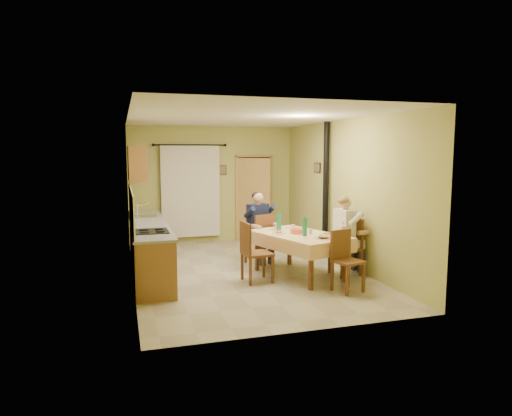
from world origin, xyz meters
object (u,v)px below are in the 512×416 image
object	(u,v)px
dining_table	(299,255)
man_far	(259,219)
man_right	(346,226)
chair_far	(259,249)
stove_flue	(325,208)
chair_near	(347,273)
chair_right	(346,259)
chair_left	(256,265)

from	to	relation	value
dining_table	man_far	xyz separation A→B (m)	(-0.42, 1.08, 0.50)
dining_table	man_right	bearing A→B (deg)	-29.23
chair_far	man_right	world-z (taller)	man_right
man_far	stove_flue	bearing A→B (deg)	-11.99
man_right	man_far	bearing A→B (deg)	38.28
stove_flue	chair_near	bearing A→B (deg)	-106.59
chair_far	chair_right	bearing A→B (deg)	-61.95
chair_far	dining_table	bearing A→B (deg)	-86.46
dining_table	man_far	world-z (taller)	man_far
man_right	chair_near	bearing A→B (deg)	147.35
chair_right	man_right	distance (m)	0.59
chair_near	man_right	size ratio (longest dim) A/B	0.69
dining_table	stove_flue	size ratio (longest dim) A/B	0.71
dining_table	stove_flue	xyz separation A→B (m)	(1.07, 1.23, 0.64)
chair_near	man_right	world-z (taller)	man_right
chair_far	chair_near	xyz separation A→B (m)	(0.81, -2.11, -0.00)
dining_table	stove_flue	distance (m)	1.76
chair_near	chair_left	bearing A→B (deg)	-52.17
dining_table	chair_near	world-z (taller)	chair_near
man_far	stove_flue	size ratio (longest dim) A/B	0.50
man_far	man_right	world-z (taller)	same
chair_left	man_right	distance (m)	1.75
chair_near	man_far	world-z (taller)	man_far
chair_right	stove_flue	xyz separation A→B (m)	(0.23, 1.38, 0.73)
chair_near	chair_right	xyz separation A→B (m)	(0.44, 0.89, 0.00)
chair_far	chair_right	xyz separation A→B (m)	(1.25, -1.21, 0.00)
stove_flue	chair_right	bearing A→B (deg)	-99.63
chair_left	stove_flue	bearing A→B (deg)	120.48
chair_right	man_far	bearing A→B (deg)	38.68
man_far	chair_far	bearing A→B (deg)	-90.00
stove_flue	man_right	bearing A→B (deg)	-100.24
chair_near	stove_flue	size ratio (longest dim) A/B	0.34
chair_far	stove_flue	bearing A→B (deg)	-11.44
chair_far	man_right	xyz separation A→B (m)	(1.24, -1.22, 0.59)
chair_far	man_far	xyz separation A→B (m)	(-0.00, 0.01, 0.59)
dining_table	chair_far	distance (m)	1.15
man_far	stove_flue	distance (m)	1.51
chair_right	chair_left	distance (m)	1.66
chair_right	man_right	bearing A→B (deg)	90.00
chair_far	stove_flue	distance (m)	1.67
dining_table	chair_right	size ratio (longest dim) A/B	1.95
dining_table	man_right	xyz separation A→B (m)	(0.82, -0.15, 0.50)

